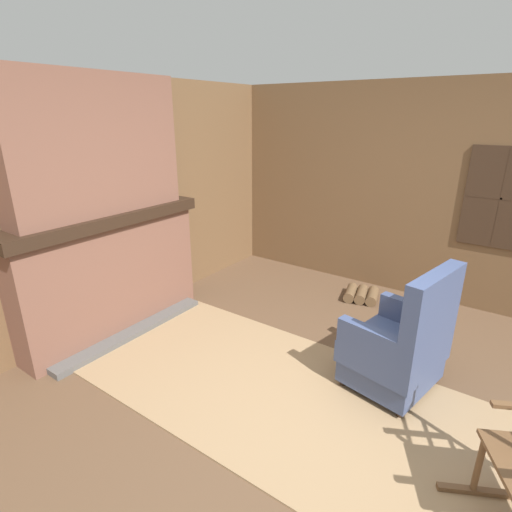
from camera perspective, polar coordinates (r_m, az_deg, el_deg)
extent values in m
plane|color=brown|center=(3.09, 11.37, -23.06)|extent=(14.00, 14.00, 0.00)
cube|color=brown|center=(4.13, -22.55, 6.21)|extent=(0.06, 5.77, 2.43)
cube|color=brown|center=(4.89, 25.29, 7.74)|extent=(5.77, 0.06, 2.43)
cube|color=#382619|center=(4.78, 31.62, 7.01)|extent=(0.68, 0.02, 1.03)
cube|color=silver|center=(4.79, 31.64, 7.02)|extent=(0.64, 0.01, 0.99)
cube|color=#382619|center=(4.77, 31.62, 7.00)|extent=(0.02, 0.02, 0.99)
cube|color=#382619|center=(4.77, 31.62, 7.00)|extent=(0.64, 0.02, 0.02)
cube|color=brown|center=(4.16, -19.87, -3.03)|extent=(0.33, 1.86, 1.10)
cube|color=black|center=(4.11, -18.63, -5.01)|extent=(0.08, 0.97, 0.61)
cube|color=#565451|center=(4.20, -17.04, -10.37)|extent=(0.16, 1.68, 0.06)
cube|color=black|center=(3.98, -20.87, 5.01)|extent=(0.43, 1.96, 0.11)
cube|color=brown|center=(3.88, -22.08, 14.42)|extent=(0.29, 1.64, 1.20)
cube|color=#997A56|center=(3.31, 4.15, -19.04)|extent=(3.71, 1.61, 0.01)
cube|color=#3D4C75|center=(3.47, 18.70, -14.56)|extent=(0.70, 0.77, 0.24)
cube|color=#3D4C75|center=(3.39, 18.98, -12.46)|extent=(0.74, 0.81, 0.18)
cube|color=#3D4C75|center=(3.12, 23.80, -7.60)|extent=(0.26, 0.72, 0.63)
cube|color=#3D4C75|center=(3.07, 16.25, -11.67)|extent=(0.56, 0.20, 0.20)
cube|color=#3D4C75|center=(3.56, 21.42, -7.70)|extent=(0.56, 0.20, 0.20)
cylinder|color=#332319|center=(3.45, 12.34, -17.20)|extent=(0.06, 0.06, 0.06)
cylinder|color=#332319|center=(3.86, 17.26, -13.31)|extent=(0.06, 0.06, 0.06)
cylinder|color=#332319|center=(3.27, 19.85, -20.40)|extent=(0.06, 0.06, 0.06)
cylinder|color=#332319|center=(3.70, 24.06, -15.82)|extent=(0.06, 0.06, 0.06)
cube|color=brown|center=(3.03, 32.56, -26.89)|extent=(0.73, 0.40, 0.04)
cylinder|color=brown|center=(2.81, 29.26, -24.44)|extent=(0.05, 0.05, 0.38)
cylinder|color=brown|center=(4.90, 13.36, -5.13)|extent=(0.20, 0.37, 0.12)
cylinder|color=brown|center=(4.88, 14.81, -5.33)|extent=(0.20, 0.37, 0.12)
cylinder|color=brown|center=(4.88, 16.27, -5.52)|extent=(0.20, 0.37, 0.12)
ellipsoid|color=#47708E|center=(3.75, -27.45, 4.93)|extent=(0.11, 0.11, 0.11)
cylinder|color=white|center=(3.72, -27.82, 7.20)|extent=(0.06, 0.06, 0.20)
cube|color=gray|center=(4.24, -16.26, 8.06)|extent=(0.13, 0.21, 0.13)
cube|color=silver|center=(4.19, -15.67, 8.07)|extent=(0.01, 0.04, 0.02)
cylinder|color=red|center=(3.98, -21.83, 7.70)|extent=(0.07, 0.28, 0.27)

